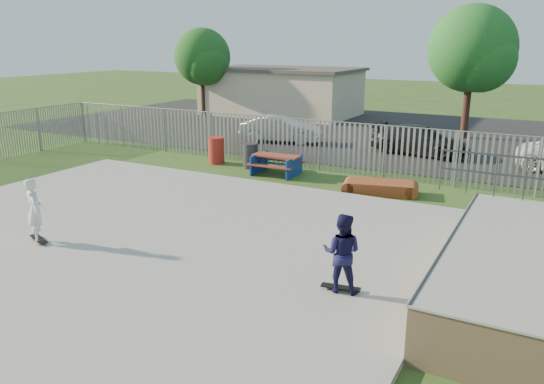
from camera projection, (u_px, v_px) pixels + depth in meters
The scene contains 17 objects.
ground at pixel (147, 237), 13.98m from camera, with size 120.00×120.00×0.00m, color #2E531C.
concrete_slab at pixel (147, 234), 13.96m from camera, with size 15.00×12.00×0.15m, color #9C9C97.
fence at pixel (265, 169), 17.12m from camera, with size 26.04×16.02×2.00m.
picnic_table at pixel (276, 164), 20.41m from camera, with size 1.86×1.55×0.77m.
funbox at pixel (380, 188), 17.89m from camera, with size 2.28×1.50×0.42m.
trash_bin_red at pixel (216, 150), 22.21m from camera, with size 0.66×0.66×1.10m, color maroon.
trash_bin_grey at pixel (250, 156), 21.44m from camera, with size 0.61×0.61×1.01m, color #252527.
parking_lot at pixel (374, 132), 30.02m from camera, with size 40.00×18.00×0.02m, color black.
car_silver at pixel (281, 129), 26.73m from camera, with size 1.41×4.04×1.33m, color silver.
car_dark at pixel (420, 140), 23.89m from camera, with size 1.80×4.43×1.29m, color black.
building at pixel (281, 91), 36.63m from camera, with size 10.40×6.40×3.20m.
tree_left at pixel (202, 57), 35.60m from camera, with size 3.78×3.78×5.83m.
tree_mid at pixel (472, 49), 26.87m from camera, with size 4.40×4.40×6.79m.
skateboard_a at pixel (341, 288), 10.67m from camera, with size 0.82×0.33×0.08m.
skateboard_b at pixel (39, 240), 13.27m from camera, with size 0.82×0.47×0.08m.
skater_navy at pixel (342, 253), 10.46m from camera, with size 0.79×0.61×1.62m, color #13133B.
skater_white at pixel (35, 210), 13.06m from camera, with size 0.59×0.39×1.62m, color silver.
Camera 1 is at (9.17, -9.94, 5.00)m, focal length 35.00 mm.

